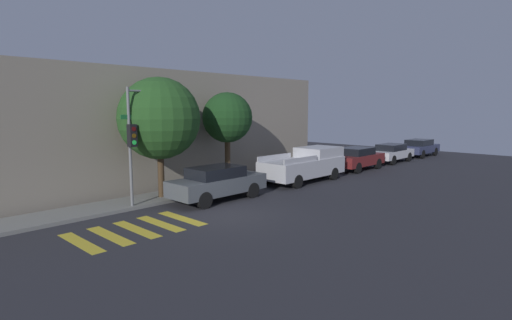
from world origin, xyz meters
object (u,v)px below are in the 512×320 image
Objects in this scene: sedan_tail_of_row at (419,147)px; sedan_far_end at (391,152)px; sedan_near_corner at (217,182)px; pickup_truck at (306,164)px; tree_midblock at (227,118)px; tree_near_corner at (159,119)px; sedan_middle at (357,158)px; traffic_light_pole at (140,128)px.

sedan_far_end is at bearing -180.00° from sedan_tail_of_row.
sedan_near_corner is at bearing 180.00° from sedan_tail_of_row.
sedan_near_corner is 1.04× the size of sedan_far_end.
pickup_truck is 1.25× the size of sedan_far_end.
tree_midblock is at bearing 172.68° from sedan_far_end.
sedan_tail_of_row is 24.87m from tree_near_corner.
tree_near_corner reaches higher than pickup_truck.
sedan_far_end is 19.55m from tree_near_corner.
pickup_truck is (6.62, 0.00, 0.14)m from sedan_near_corner.
sedan_near_corner is at bearing -49.39° from tree_near_corner.
tree_midblock is at bearing 39.04° from sedan_near_corner.
tree_near_corner is (-19.24, 1.95, 2.92)m from sedan_far_end.
pickup_truck is at bearing 180.00° from sedan_middle.
traffic_light_pole reaches higher than sedan_far_end.
traffic_light_pole is at bearing 176.48° from sedan_far_end.
tree_midblock is (5.44, 0.68, 0.29)m from traffic_light_pole.
sedan_far_end is (20.60, -1.27, -2.58)m from traffic_light_pole.
traffic_light_pole is 15.65m from sedan_middle.
sedan_near_corner is 3.84m from tree_near_corner.
sedan_middle is at bearing 180.00° from sedan_tail_of_row.
traffic_light_pole is at bearing 177.21° from sedan_tail_of_row.
traffic_light_pole is 5.49m from tree_midblock.
sedan_far_end is at bearing -0.00° from sedan_middle.
tree_midblock is (-4.22, 1.95, 2.66)m from pickup_truck.
tree_midblock is (-9.96, 1.95, 2.82)m from sedan_middle.
sedan_far_end is 15.56m from tree_midblock.
tree_near_corner reaches higher than sedan_near_corner.
traffic_light_pole is at bearing -172.88° from tree_midblock.
tree_near_corner is (-1.67, 1.95, 2.85)m from sedan_near_corner.
tree_midblock is (2.40, 1.95, 2.80)m from sedan_near_corner.
pickup_truck reaches higher than sedan_far_end.
sedan_far_end is (5.21, -0.00, -0.05)m from sedan_middle.
sedan_near_corner is 0.93× the size of tree_midblock.
sedan_far_end is 0.89× the size of tree_midblock.
traffic_light_pole is 0.90× the size of tree_near_corner.
tree_midblock is at bearing 174.59° from sedan_tail_of_row.
pickup_truck is at bearing -24.76° from tree_midblock.
pickup_truck is 16.33m from sedan_tail_of_row.
sedan_far_end is at bearing -3.52° from traffic_light_pole.
sedan_near_corner is at bearing -22.68° from traffic_light_pole.
traffic_light_pole is 26.14m from sedan_tail_of_row.
sedan_near_corner is 1.00× the size of sedan_tail_of_row.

